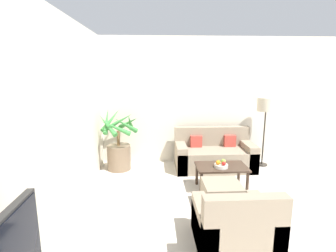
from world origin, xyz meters
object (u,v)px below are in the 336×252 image
(sofa_loveseat, at_px, (214,155))
(orange_fruit, at_px, (218,162))
(potted_palm, at_px, (119,147))
(apple_red, at_px, (224,164))
(apple_green, at_px, (223,161))
(coffee_table, at_px, (221,169))
(fruit_bowl, at_px, (221,166))
(armchair, at_px, (235,227))
(floor_lamp, at_px, (266,108))
(ottoman, at_px, (222,196))

(sofa_loveseat, relative_size, orange_fruit, 20.68)
(potted_palm, distance_m, apple_red, 2.19)
(apple_red, relative_size, apple_green, 0.82)
(coffee_table, xyz_separation_m, fruit_bowl, (-0.03, -0.07, 0.09))
(coffee_table, relative_size, fruit_bowl, 3.75)
(fruit_bowl, xyz_separation_m, armchair, (-0.20, -1.44, -0.19))
(potted_palm, bearing_deg, sofa_loveseat, -1.20)
(apple_green, distance_m, orange_fruit, 0.11)
(floor_lamp, bearing_deg, armchair, -118.18)
(fruit_bowl, distance_m, orange_fruit, 0.09)
(armchair, bearing_deg, ottoman, 85.28)
(coffee_table, relative_size, orange_fruit, 11.01)
(potted_palm, distance_m, apple_green, 2.15)
(floor_lamp, relative_size, armchair, 1.69)
(apple_green, height_order, orange_fruit, apple_green)
(floor_lamp, bearing_deg, fruit_bowl, -135.43)
(sofa_loveseat, relative_size, coffee_table, 1.88)
(potted_palm, relative_size, apple_red, 18.43)
(floor_lamp, height_order, fruit_bowl, floor_lamp)
(fruit_bowl, bearing_deg, armchair, -97.91)
(coffee_table, relative_size, apple_green, 10.13)
(apple_red, bearing_deg, potted_palm, 147.81)
(apple_red, relative_size, orange_fruit, 0.89)
(potted_palm, height_order, fruit_bowl, potted_palm)
(sofa_loveseat, bearing_deg, apple_green, -94.92)
(armchair, distance_m, ottoman, 0.86)
(apple_green, xyz_separation_m, ottoman, (-0.17, -0.61, -0.31))
(floor_lamp, bearing_deg, potted_palm, -178.41)
(coffee_table, bearing_deg, apple_red, -89.85)
(ottoman, bearing_deg, armchair, -94.72)
(fruit_bowl, bearing_deg, potted_palm, 148.72)
(floor_lamp, bearing_deg, apple_green, -135.03)
(sofa_loveseat, height_order, apple_red, sofa_loveseat)
(coffee_table, bearing_deg, potted_palm, 150.73)
(ottoman, bearing_deg, sofa_loveseat, 81.00)
(fruit_bowl, bearing_deg, floor_lamp, 44.57)
(coffee_table, height_order, apple_red, apple_red)
(apple_red, bearing_deg, armchair, -99.37)
(apple_green, bearing_deg, ottoman, -105.78)
(ottoman, bearing_deg, apple_red, 73.27)
(potted_palm, bearing_deg, coffee_table, -29.27)
(potted_palm, xyz_separation_m, coffee_table, (1.85, -1.04, -0.11))
(potted_palm, height_order, apple_red, potted_palm)
(sofa_loveseat, bearing_deg, fruit_bowl, -97.03)
(potted_palm, bearing_deg, armchair, -57.50)
(armchair, bearing_deg, fruit_bowl, 82.09)
(fruit_bowl, height_order, apple_red, apple_red)
(potted_palm, distance_m, ottoman, 2.40)
(floor_lamp, xyz_separation_m, ottoman, (-1.34, -1.77, -1.04))
(potted_palm, relative_size, apple_green, 15.04)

